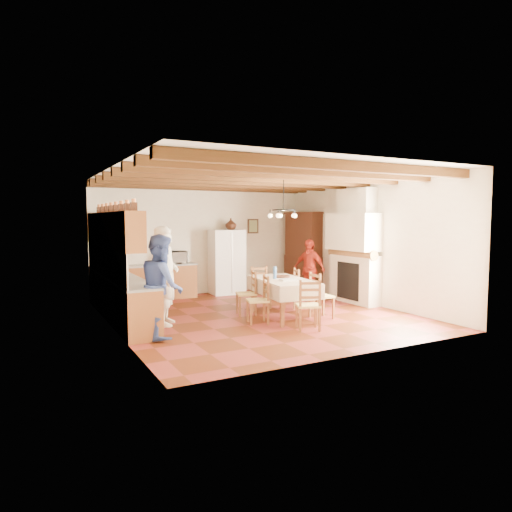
{
  "coord_description": "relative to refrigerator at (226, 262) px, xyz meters",
  "views": [
    {
      "loc": [
        -4.57,
        -8.53,
        2.08
      ],
      "look_at": [
        0.1,
        0.3,
        1.25
      ],
      "focal_mm": 32.0,
      "sensor_mm": 36.0,
      "label": 1
    }
  ],
  "objects": [
    {
      "name": "person_woman_red",
      "position": [
        1.5,
        -1.82,
        -0.11
      ],
      "size": [
        0.7,
        0.98,
        1.55
      ],
      "primitive_type": "imported",
      "rotation": [
        0.0,
        0.0,
        -1.18
      ],
      "color": "#B22B1D",
      "rests_on": "floor"
    },
    {
      "name": "person_woman_blue",
      "position": [
        -2.9,
        -3.72,
        0.02
      ],
      "size": [
        0.78,
        0.95,
        1.81
      ],
      "primitive_type": "imported",
      "rotation": [
        0.0,
        0.0,
        1.45
      ],
      "color": "#374A8F",
      "rests_on": "floor"
    },
    {
      "name": "wall_front",
      "position": [
        -0.55,
        -6.16,
        0.62
      ],
      "size": [
        6.0,
        0.02,
        3.0
      ],
      "primitive_type": "cube",
      "color": "beige",
      "rests_on": "ground"
    },
    {
      "name": "chair_right_near",
      "position": [
        0.47,
        -3.79,
        -0.4
      ],
      "size": [
        0.41,
        0.43,
        0.96
      ],
      "primitive_type": null,
      "rotation": [
        0.0,
        0.0,
        1.54
      ],
      "color": "brown",
      "rests_on": "floor"
    },
    {
      "name": "chair_left_near",
      "position": [
        -0.94,
        -3.6,
        -0.4
      ],
      "size": [
        0.5,
        0.51,
        0.96
      ],
      "primitive_type": null,
      "rotation": [
        0.0,
        0.0,
        -1.85
      ],
      "color": "brown",
      "rests_on": "floor"
    },
    {
      "name": "ceiling_beams",
      "position": [
        -0.55,
        -2.9,
        2.03
      ],
      "size": [
        6.0,
        6.3,
        0.16
      ],
      "primitive_type": null,
      "color": "#3B260D",
      "rests_on": "ground"
    },
    {
      "name": "fireplace",
      "position": [
        2.17,
        -2.7,
        0.52
      ],
      "size": [
        0.56,
        1.6,
        2.8
      ],
      "primitive_type": null,
      "color": "beige",
      "rests_on": "ground"
    },
    {
      "name": "lower_cabinets_left",
      "position": [
        -3.25,
        -1.85,
        -0.45
      ],
      "size": [
        0.6,
        4.3,
        0.86
      ],
      "primitive_type": "cube",
      "color": "brown",
      "rests_on": "ground"
    },
    {
      "name": "chair_end_far",
      "position": [
        -0.13,
        -2.24,
        -0.4
      ],
      "size": [
        0.5,
        0.48,
        0.96
      ],
      "primitive_type": null,
      "rotation": [
        0.0,
        0.0,
        -0.22
      ],
      "color": "brown",
      "rests_on": "floor"
    },
    {
      "name": "fridge_vase",
      "position": [
        0.14,
        0.0,
        1.04
      ],
      "size": [
        0.38,
        0.38,
        0.32
      ],
      "primitive_type": "imported",
      "rotation": [
        0.0,
        0.0,
        0.3
      ],
      "color": "#34160D",
      "rests_on": "refrigerator"
    },
    {
      "name": "hutch",
      "position": [
        2.2,
        -0.54,
        0.25
      ],
      "size": [
        0.67,
        1.3,
        2.26
      ],
      "primitive_type": null,
      "rotation": [
        0.0,
        0.0,
        0.12
      ],
      "color": "#34160D",
      "rests_on": "floor"
    },
    {
      "name": "countertop_back",
      "position": [
        -2.1,
        0.05,
        -0.0
      ],
      "size": [
        2.34,
        0.62,
        0.04
      ],
      "primitive_type": "cube",
      "color": "slate",
      "rests_on": "lower_cabinets_back"
    },
    {
      "name": "chair_right_far",
      "position": [
        0.56,
        -2.98,
        -0.4
      ],
      "size": [
        0.51,
        0.52,
        0.96
      ],
      "primitive_type": null,
      "rotation": [
        0.0,
        0.0,
        1.26
      ],
      "color": "brown",
      "rests_on": "floor"
    },
    {
      "name": "dining_table",
      "position": [
        -0.19,
        -3.33,
        -0.16
      ],
      "size": [
        1.17,
        1.95,
        0.81
      ],
      "rotation": [
        0.0,
        0.0,
        -0.13
      ],
      "color": "white",
      "rests_on": "floor"
    },
    {
      "name": "chair_left_far",
      "position": [
        -0.78,
        -2.78,
        -0.4
      ],
      "size": [
        0.5,
        0.51,
        0.96
      ],
      "primitive_type": null,
      "rotation": [
        0.0,
        0.0,
        -1.85
      ],
      "color": "brown",
      "rests_on": "floor"
    },
    {
      "name": "ceiling",
      "position": [
        -0.55,
        -2.9,
        2.13
      ],
      "size": [
        6.0,
        6.5,
        0.02
      ],
      "primitive_type": "cube",
      "color": "silver",
      "rests_on": "ground"
    },
    {
      "name": "wall_left",
      "position": [
        -3.56,
        -2.9,
        0.62
      ],
      "size": [
        0.02,
        6.5,
        3.0
      ],
      "primitive_type": "cube",
      "color": "beige",
      "rests_on": "ground"
    },
    {
      "name": "countertop_left",
      "position": [
        -3.25,
        -1.85,
        -0.0
      ],
      "size": [
        0.62,
        4.3,
        0.04
      ],
      "primitive_type": "cube",
      "color": "slate",
      "rests_on": "lower_cabinets_left"
    },
    {
      "name": "upper_cabinets",
      "position": [
        -3.38,
        -1.85,
        0.97
      ],
      "size": [
        0.35,
        4.2,
        0.7
      ],
      "primitive_type": "cube",
      "color": "brown",
      "rests_on": "ground"
    },
    {
      "name": "backsplash_back",
      "position": [
        -2.1,
        0.33,
        0.32
      ],
      "size": [
        2.3,
        0.03,
        0.6
      ],
      "primitive_type": "cube",
      "color": "beige",
      "rests_on": "ground"
    },
    {
      "name": "wall_back",
      "position": [
        -0.55,
        0.36,
        0.62
      ],
      "size": [
        6.0,
        0.02,
        3.0
      ],
      "primitive_type": "cube",
      "color": "beige",
      "rests_on": "ground"
    },
    {
      "name": "chandelier",
      "position": [
        -0.19,
        -3.33,
        1.37
      ],
      "size": [
        0.47,
        0.47,
        0.03
      ],
      "primitive_type": "torus",
      "color": "black",
      "rests_on": "ground"
    },
    {
      "name": "person_man",
      "position": [
        -2.55,
        -2.86,
        0.08
      ],
      "size": [
        0.69,
        0.83,
        1.93
      ],
      "primitive_type": "imported",
      "rotation": [
        0.0,
        0.0,
        1.18
      ],
      "color": "white",
      "rests_on": "floor"
    },
    {
      "name": "backsplash_left",
      "position": [
        -3.54,
        -1.85,
        0.32
      ],
      "size": [
        0.03,
        4.3,
        0.6
      ],
      "primitive_type": "cube",
      "color": "beige",
      "rests_on": "ground"
    },
    {
      "name": "wall_picture",
      "position": [
        1.0,
        0.33,
        0.97
      ],
      "size": [
        0.34,
        0.03,
        0.42
      ],
      "primitive_type": "cube",
      "color": "#322319",
      "rests_on": "ground"
    },
    {
      "name": "floor",
      "position": [
        -0.55,
        -2.9,
        -0.89
      ],
      "size": [
        6.0,
        6.5,
        0.02
      ],
      "primitive_type": "cube",
      "color": "#53200C",
      "rests_on": "ground"
    },
    {
      "name": "wall_right",
      "position": [
        2.46,
        -2.9,
        0.62
      ],
      "size": [
        0.02,
        6.5,
        3.0
      ],
      "primitive_type": "cube",
      "color": "beige",
      "rests_on": "ground"
    },
    {
      "name": "lower_cabinets_back",
      "position": [
        -2.1,
        0.05,
        -0.45
      ],
      "size": [
        2.3,
        0.6,
        0.86
      ],
      "primitive_type": "cube",
      "color": "brown",
      "rests_on": "ground"
    },
    {
      "name": "refrigerator",
      "position": [
        0.0,
        0.0,
        0.0
      ],
      "size": [
        0.92,
        0.78,
        1.76
      ],
      "primitive_type": "cube",
      "rotation": [
        0.0,
        0.0,
        -0.06
      ],
      "color": "white",
      "rests_on": "floor"
    },
    {
      "name": "microwave",
      "position": [
        -1.42,
        0.05,
        0.18
      ],
      "size": [
        0.62,
        0.45,
        0.32
      ],
      "primitive_type": "imported",
      "rotation": [
        0.0,
        0.0,
        -0.12
      ],
      "color": "silver",
      "rests_on": "countertop_back"
    },
    {
      "name": "chair_end_near",
      "position": [
        -0.35,
        -4.49,
        -0.4
      ],
      "size": [
        0.54,
        0.53,
        0.96
      ],
      "primitive_type": null,
      "rotation": [
        0.0,
        0.0,
        2.75
      ],
      "color": "brown",
      "rests_on": "floor"
    }
  ]
}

